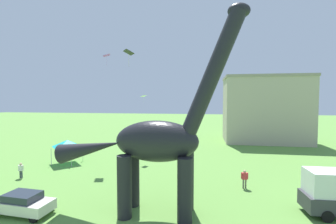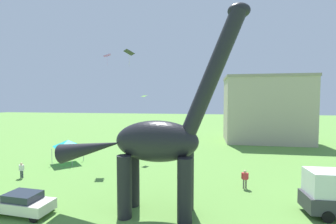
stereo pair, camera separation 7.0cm
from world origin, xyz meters
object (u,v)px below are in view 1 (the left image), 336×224
at_px(person_photographer, 245,177).
at_px(kite_near_high, 144,96).
at_px(parked_sedan_left, 23,203).
at_px(kite_high_right, 107,55).
at_px(dinosaur_sculpture, 156,141).
at_px(person_far_spectator, 21,169).
at_px(kite_drifting, 129,52).
at_px(festival_canopy_tent, 67,143).

bearing_deg(person_photographer, kite_near_high, 38.87).
height_order(parked_sedan_left, kite_high_right, kite_high_right).
height_order(dinosaur_sculpture, parked_sedan_left, dinosaur_sculpture).
height_order(dinosaur_sculpture, person_far_spectator, dinosaur_sculpture).
xyz_separation_m(parked_sedan_left, kite_drifting, (5.35, 7.75, 11.96)).
bearing_deg(festival_canopy_tent, kite_drifting, -26.85).
bearing_deg(person_far_spectator, parked_sedan_left, 109.74).
relative_size(dinosaur_sculpture, festival_canopy_tent, 4.59).
bearing_deg(festival_canopy_tent, person_photographer, -14.14).
distance_m(person_far_spectator, festival_canopy_tent, 6.40).
distance_m(parked_sedan_left, kite_near_high, 19.23).
distance_m(dinosaur_sculpture, kite_drifting, 10.47).
bearing_deg(parked_sedan_left, kite_near_high, 79.80).
bearing_deg(dinosaur_sculpture, kite_near_high, 95.69).
height_order(dinosaur_sculpture, kite_drifting, dinosaur_sculpture).
height_order(person_photographer, person_far_spectator, person_photographer).
bearing_deg(parked_sedan_left, person_photographer, 28.70).
bearing_deg(kite_drifting, parked_sedan_left, -124.63).
bearing_deg(person_far_spectator, festival_canopy_tent, -125.79).
bearing_deg(kite_high_right, kite_drifting, -52.10).
distance_m(dinosaur_sculpture, person_far_spectator, 16.74).
bearing_deg(person_far_spectator, kite_high_right, -151.52).
bearing_deg(person_photographer, kite_drifting, 75.87).
xyz_separation_m(person_far_spectator, kite_high_right, (6.25, 7.62, 12.86)).
relative_size(person_far_spectator, festival_canopy_tent, 0.51).
xyz_separation_m(person_far_spectator, kite_near_high, (10.41, 10.27, 7.64)).
xyz_separation_m(parked_sedan_left, kite_high_right, (0.20, 14.37, 13.03)).
relative_size(parked_sedan_left, festival_canopy_tent, 1.37).
xyz_separation_m(parked_sedan_left, kite_near_high, (4.35, 17.02, 7.81)).
xyz_separation_m(festival_canopy_tent, kite_high_right, (4.79, 1.59, 11.29)).
height_order(person_photographer, kite_near_high, kite_near_high).
xyz_separation_m(person_photographer, kite_high_right, (-16.20, 6.88, 12.79)).
relative_size(parked_sedan_left, person_far_spectator, 2.67).
distance_m(dinosaur_sculpture, kite_near_high, 16.49).
height_order(kite_high_right, kite_drifting, kite_high_right).
xyz_separation_m(parked_sedan_left, person_photographer, (16.40, 7.49, 0.24)).
height_order(parked_sedan_left, festival_canopy_tent, festival_canopy_tent).
bearing_deg(person_far_spectator, person_photographer, 159.75).
bearing_deg(parked_sedan_left, kite_high_right, 93.35).
height_order(festival_canopy_tent, kite_near_high, kite_near_high).
relative_size(parked_sedan_left, kite_near_high, 4.07).
bearing_deg(kite_high_right, dinosaur_sculpture, -54.34).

